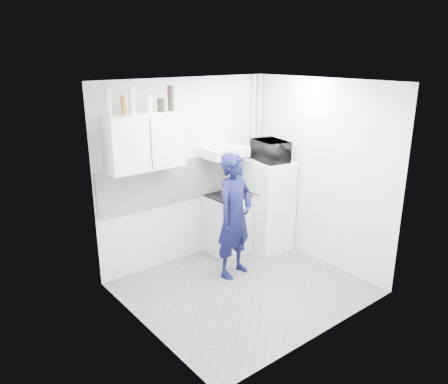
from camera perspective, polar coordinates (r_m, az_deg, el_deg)
floor at (r=5.80m, az=2.61°, el=-12.39°), size 2.80×2.80×0.00m
ceiling at (r=5.02m, az=3.04°, el=14.19°), size 2.80×2.80×0.00m
wall_back at (r=6.22m, az=-4.82°, el=2.69°), size 2.80×0.00×2.80m
wall_left at (r=4.51m, az=-10.68°, el=-3.48°), size 0.00×2.60×2.60m
wall_right at (r=6.25m, az=12.51°, el=2.39°), size 0.00×2.60×2.60m
person at (r=5.79m, az=1.41°, el=-3.12°), size 0.69×0.53×1.70m
stove at (r=6.60m, az=0.43°, el=-4.22°), size 0.55×0.55×0.88m
fridge at (r=6.66m, az=5.88°, el=-1.77°), size 0.61×0.61×1.39m
stove_top at (r=6.44m, az=0.44°, el=-0.46°), size 0.53×0.53×0.03m
saucepan at (r=6.41m, az=0.34°, el=0.04°), size 0.17×0.17×0.09m
microwave at (r=6.42m, az=6.12°, el=5.39°), size 0.62×0.48×0.31m
bottle_a at (r=5.31m, az=-14.92°, el=11.26°), size 0.08×0.08×0.33m
bottle_b at (r=5.39m, az=-12.99°, el=10.99°), size 0.06×0.06×0.23m
bottle_c at (r=5.43m, az=-12.00°, el=11.61°), size 0.08×0.08×0.33m
canister_a at (r=5.55m, az=-9.79°, el=11.31°), size 0.09×0.09×0.22m
canister_b at (r=5.63m, az=-8.24°, el=11.20°), size 0.09×0.09×0.17m
bottle_e at (r=5.70m, az=-6.99°, el=12.07°), size 0.08×0.08×0.31m
upper_cabinet at (r=5.57m, az=-10.39°, el=6.50°), size 1.00×0.35×0.70m
range_hood at (r=6.22m, az=-0.14°, el=5.31°), size 0.60×0.50×0.14m
backsplash at (r=6.23m, az=-4.72°, el=1.77°), size 2.74×0.03×0.60m
pipe_a at (r=6.94m, az=4.50°, el=4.30°), size 0.05×0.05×2.60m
pipe_b at (r=6.86m, az=3.76°, el=4.16°), size 0.04×0.04×2.60m
ceiling_spot_fixture at (r=5.87m, az=9.25°, el=14.21°), size 0.10×0.10×0.02m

